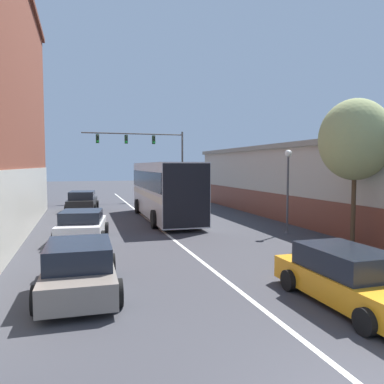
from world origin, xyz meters
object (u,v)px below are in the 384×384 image
object	(u,v)px
hatchback_foreground	(350,279)
street_lamp	(288,181)
parked_car_left_mid	(82,202)
parked_car_left_near	(82,226)
street_tree_near	(355,140)
parked_car_left_far	(79,268)
traffic_signal_gantry	(150,148)
bus	(165,188)

from	to	relation	value
hatchback_foreground	street_lamp	world-z (taller)	street_lamp
parked_car_left_mid	parked_car_left_near	bearing A→B (deg)	-174.41
hatchback_foreground	street_tree_near	size ratio (longest dim) A/B	0.74
parked_car_left_far	street_tree_near	size ratio (longest dim) A/B	0.71
hatchback_foreground	traffic_signal_gantry	xyz separation A→B (m)	(0.27, 27.74, 4.33)
parked_car_left_near	parked_car_left_far	size ratio (longest dim) A/B	0.94
hatchback_foreground	street_lamp	bearing A→B (deg)	-22.47
hatchback_foreground	parked_car_left_far	xyz separation A→B (m)	(-6.23, 2.76, 0.03)
parked_car_left_near	parked_car_left_mid	world-z (taller)	parked_car_left_mid
traffic_signal_gantry	street_tree_near	size ratio (longest dim) A/B	1.56
bus	hatchback_foreground	bearing A→B (deg)	-175.16
parked_car_left_far	street_lamp	world-z (taller)	street_lamp
hatchback_foreground	parked_car_left_mid	xyz separation A→B (m)	(-5.99, 21.21, 0.07)
parked_car_left_mid	traffic_signal_gantry	xyz separation A→B (m)	(6.26, 6.53, 4.26)
parked_car_left_mid	parked_car_left_far	distance (m)	18.46
parked_car_left_near	hatchback_foreground	bearing A→B (deg)	-140.64
bus	street_tree_near	bearing A→B (deg)	-149.75
bus	traffic_signal_gantry	bearing A→B (deg)	-5.58
parked_car_left_mid	parked_car_left_far	xyz separation A→B (m)	(-0.25, -18.46, -0.04)
parked_car_left_near	street_tree_near	bearing A→B (deg)	-105.28
parked_car_left_mid	traffic_signal_gantry	size ratio (longest dim) A/B	0.47
parked_car_left_far	hatchback_foreground	bearing A→B (deg)	-112.54
parked_car_left_near	bus	bearing A→B (deg)	-34.49
street_lamp	bus	bearing A→B (deg)	125.44
hatchback_foreground	traffic_signal_gantry	bearing A→B (deg)	-0.80
parked_car_left_near	street_tree_near	size ratio (longest dim) A/B	0.67
parked_car_left_near	traffic_signal_gantry	distance (m)	19.43
parked_car_left_near	street_tree_near	distance (m)	12.20
street_lamp	parked_car_left_far	bearing A→B (deg)	-148.38
parked_car_left_mid	street_lamp	world-z (taller)	street_lamp
traffic_signal_gantry	street_tree_near	world-z (taller)	traffic_signal_gantry
bus	hatchback_foreground	world-z (taller)	bus
parked_car_left_far	street_lamp	size ratio (longest dim) A/B	1.05
parked_car_left_far	street_tree_near	xyz separation A→B (m)	(10.82, 2.61, 3.74)
street_tree_near	parked_car_left_near	bearing A→B (deg)	157.02
street_lamp	traffic_signal_gantry	bearing A→B (deg)	99.97
hatchback_foreground	traffic_signal_gantry	size ratio (longest dim) A/B	0.48
bus	hatchback_foreground	size ratio (longest dim) A/B	2.37
street_lamp	street_tree_near	bearing A→B (deg)	-74.10
parked_car_left_mid	street_tree_near	world-z (taller)	street_tree_near
bus	parked_car_left_mid	bearing A→B (deg)	40.92
bus	street_lamp	distance (m)	8.13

